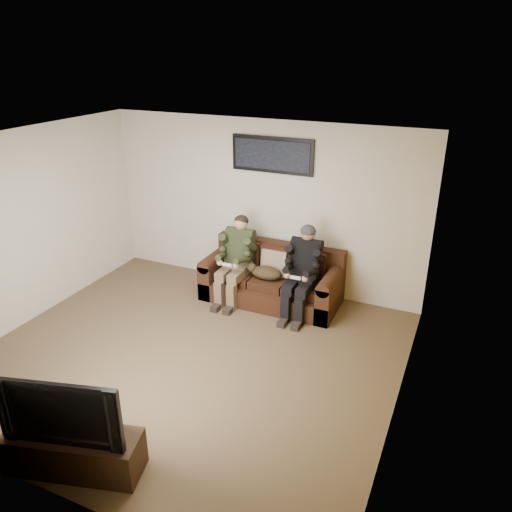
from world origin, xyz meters
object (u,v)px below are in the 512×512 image
at_px(framed_poster, 272,155).
at_px(tv_stand, 74,452).
at_px(cat, 265,272).
at_px(person_left, 237,255).
at_px(person_right, 303,266).
at_px(sofa, 273,280).
at_px(television, 65,406).

bearing_deg(framed_poster, tv_stand, -92.65).
bearing_deg(cat, framed_poster, 104.45).
bearing_deg(person_left, person_right, 0.02).
bearing_deg(sofa, person_right, -17.93).
relative_size(person_right, tv_stand, 1.02).
relative_size(person_left, television, 1.13).
bearing_deg(sofa, television, -95.94).
xyz_separation_m(sofa, tv_stand, (-0.39, -3.77, -0.12)).
distance_m(framed_poster, television, 4.40).
relative_size(framed_poster, television, 1.12).
height_order(person_right, framed_poster, framed_poster).
relative_size(sofa, person_right, 1.59).
distance_m(person_left, television, 3.61).
bearing_deg(framed_poster, person_right, -38.00).
distance_m(person_right, television, 3.72).
bearing_deg(framed_poster, sofa, -63.08).
relative_size(cat, framed_poster, 0.53).
height_order(framed_poster, tv_stand, framed_poster).
distance_m(sofa, person_right, 0.67).
xyz_separation_m(framed_poster, tv_stand, (-0.19, -4.17, -1.91)).
relative_size(sofa, cat, 3.07).
height_order(cat, television, television).
xyz_separation_m(person_left, cat, (0.47, -0.01, -0.20)).
bearing_deg(person_right, person_left, -179.98).
height_order(sofa, cat, sofa).
xyz_separation_m(person_left, framed_poster, (0.32, 0.56, 1.40)).
bearing_deg(television, person_right, 60.57).
bearing_deg(television, person_left, 76.77).
relative_size(tv_stand, television, 1.11).
height_order(sofa, framed_poster, framed_poster).
height_order(sofa, television, television).
xyz_separation_m(tv_stand, television, (0.00, 0.00, 0.51)).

